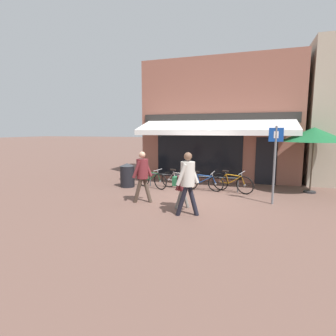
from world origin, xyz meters
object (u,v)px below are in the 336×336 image
at_px(pedestrian_second_adult, 188,177).
at_px(cafe_parasol, 314,135).
at_px(bicycle_green, 151,179).
at_px(litter_bin, 127,175).
at_px(pedestrian_child, 181,185).
at_px(bicycle_orange, 232,183).
at_px(bicycle_blue, 203,182).
at_px(parking_sign, 275,157).
at_px(pedestrian_adult, 142,172).
at_px(bicycle_silver, 179,180).

distance_m(pedestrian_second_adult, cafe_parasol, 5.79).
relative_size(bicycle_green, litter_bin, 1.56).
relative_size(bicycle_green, pedestrian_child, 1.32).
distance_m(bicycle_orange, pedestrian_child, 2.96).
relative_size(bicycle_blue, cafe_parasol, 0.68).
bearing_deg(litter_bin, parking_sign, -9.36).
bearing_deg(pedestrian_second_adult, cafe_parasol, 53.23).
xyz_separation_m(pedestrian_child, litter_bin, (-3.00, 2.29, -0.22)).
relative_size(bicycle_green, parking_sign, 0.62).
distance_m(bicycle_blue, litter_bin, 3.21).
xyz_separation_m(parking_sign, cafe_parasol, (1.49, 2.16, 0.69)).
xyz_separation_m(bicycle_blue, pedestrian_adult, (-1.59, -2.35, 0.69)).
xyz_separation_m(bicycle_green, cafe_parasol, (6.16, 1.13, 1.87)).
relative_size(bicycle_silver, cafe_parasol, 0.66).
bearing_deg(bicycle_green, litter_bin, -152.22).
height_order(bicycle_blue, cafe_parasol, cafe_parasol).
xyz_separation_m(bicycle_orange, litter_bin, (-4.33, -0.34, 0.13)).
distance_m(bicycle_blue, parking_sign, 3.06).
bearing_deg(bicycle_green, bicycle_blue, 27.88).
bearing_deg(cafe_parasol, pedestrian_adult, -149.68).
relative_size(bicycle_silver, parking_sign, 0.65).
xyz_separation_m(pedestrian_second_adult, parking_sign, (2.37, 1.99, 0.45)).
xyz_separation_m(bicycle_green, parking_sign, (4.67, -1.04, 1.18)).
relative_size(pedestrian_second_adult, parking_sign, 0.72).
distance_m(bicycle_silver, pedestrian_child, 2.78).
distance_m(pedestrian_second_adult, litter_bin, 4.50).
distance_m(bicycle_blue, pedestrian_second_adult, 3.31).
bearing_deg(bicycle_silver, pedestrian_child, -62.84).
xyz_separation_m(pedestrian_second_adult, litter_bin, (-3.36, 2.93, -0.58)).
bearing_deg(cafe_parasol, bicycle_green, -169.64).
bearing_deg(bicycle_blue, bicycle_silver, -174.36).
distance_m(bicycle_blue, bicycle_orange, 1.14).
distance_m(bicycle_blue, pedestrian_child, 2.61).
bearing_deg(bicycle_green, cafe_parasol, 33.07).
height_order(bicycle_blue, parking_sign, parking_sign).
bearing_deg(bicycle_green, pedestrian_second_adult, -30.13).
bearing_deg(bicycle_blue, bicycle_green, -166.11).
bearing_deg(pedestrian_child, pedestrian_adult, 171.26).
height_order(bicycle_silver, pedestrian_child, pedestrian_child).
relative_size(pedestrian_second_adult, cafe_parasol, 0.72).
bearing_deg(bicycle_blue, cafe_parasol, 21.77).
bearing_deg(litter_bin, bicycle_orange, 4.43).
bearing_deg(pedestrian_adult, parking_sign, 19.55).
distance_m(pedestrian_second_adult, parking_sign, 3.13).
relative_size(bicycle_green, bicycle_blue, 0.93).
bearing_deg(pedestrian_child, bicycle_orange, 63.35).
xyz_separation_m(pedestrian_child, cafe_parasol, (4.22, 3.51, 1.50)).
height_order(bicycle_blue, pedestrian_adult, pedestrian_adult).
bearing_deg(bicycle_silver, bicycle_blue, 6.87).
bearing_deg(bicycle_orange, pedestrian_child, -93.71).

